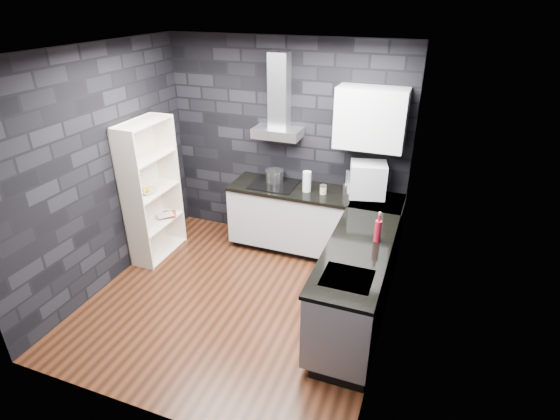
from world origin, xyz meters
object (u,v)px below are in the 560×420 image
Objects in this scene: storage_jar at (323,190)px; utensil_crock at (346,190)px; appliance_garage at (368,180)px; fruit_bowl at (148,191)px; pot at (274,176)px; red_bottle at (378,231)px; glass_vase at (307,181)px; bookshelf at (152,191)px.

utensil_crock is (0.27, 0.09, 0.01)m from storage_jar.
appliance_garage is 2.71m from fruit_bowl.
fruit_bowl is (-1.34, -0.91, -0.04)m from pot.
storage_jar is 0.29m from utensil_crock.
red_bottle is at bearing -35.16° from pot.
red_bottle is (1.03, -0.93, -0.02)m from glass_vase.
appliance_garage is at bearing 6.05° from bookshelf.
appliance_garage is (0.52, 0.10, 0.17)m from storage_jar.
glass_vase is at bearing 137.89° from red_bottle.
red_bottle is 2.87m from fruit_bowl.
storage_jar is 2.18m from fruit_bowl.
utensil_crock is (0.98, -0.06, -0.02)m from pot.
fruit_bowl is at bearing -145.87° from pot.
storage_jar is (0.70, -0.15, -0.03)m from pot.
storage_jar reaches higher than fruit_bowl.
glass_vase is 1.39m from red_bottle.
pot is at bearing 20.82° from bookshelf.
appliance_garage is 1.84× the size of red_bottle.
pot is at bearing 176.58° from utensil_crock.
fruit_bowl is (-1.83, -0.77, -0.09)m from glass_vase.
appliance_garage is 1.07m from red_bottle.
appliance_garage is 1.90× the size of fruit_bowl.
fruit_bowl is at bearing -157.13° from glass_vase.
pot is at bearing 34.13° from fruit_bowl.
utensil_crock reaches higher than fruit_bowl.
glass_vase is at bearing 177.16° from storage_jar.
glass_vase is 1.18× the size of fruit_bowl.
appliance_garage is (0.25, 0.01, 0.16)m from utensil_crock.
appliance_garage is at bearing 18.61° from fruit_bowl.
red_bottle is at bearing -86.86° from appliance_garage.
glass_vase is 0.14× the size of bookshelf.
red_bottle reaches higher than pot.
appliance_garage is at bearing 11.22° from storage_jar.
fruit_bowl is (-2.56, -0.86, -0.19)m from appliance_garage.
bookshelf is (-2.86, 0.24, -0.11)m from red_bottle.
pot is 1.02× the size of red_bottle.
utensil_crock is at bearing 18.23° from storage_jar.
bookshelf reaches higher than storage_jar.
pot is 1.62m from fruit_bowl.
utensil_crock is 0.29m from appliance_garage.
appliance_garage reaches higher than storage_jar.
bookshelf is at bearing 90.00° from fruit_bowl.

